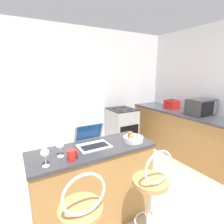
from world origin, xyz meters
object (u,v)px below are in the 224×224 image
laptop (92,140)px  fruit_bowl (133,138)px  bar_stool_far (151,201)px  mug_red (72,155)px  wine_glass_short (60,146)px  wine_glass_tall (45,153)px  stove_range (122,129)px  microwave (201,107)px  toaster (172,104)px

laptop → fruit_bowl: (0.46, -0.14, -0.02)m
bar_stool_far → mug_red: size_ratio=10.58×
mug_red → wine_glass_short: bearing=120.4°
bar_stool_far → mug_red: bar_stool_far is taller
laptop → wine_glass_tall: 0.58m
stove_range → wine_glass_tall: bearing=-138.1°
fruit_bowl → wine_glass_short: bearing=177.4°
wine_glass_short → laptop: bearing=15.8°
microwave → wine_glass_tall: 2.89m
laptop → toaster: 2.51m
bar_stool_far → microwave: (1.99, 0.88, 0.56)m
bar_stool_far → microwave: microwave is taller
microwave → fruit_bowl: 1.90m
wine_glass_tall → bar_stool_far: bearing=-25.5°
microwave → wine_glass_tall: microwave is taller
microwave → stove_range: microwave is taller
laptop → wine_glass_tall: (-0.53, -0.23, 0.06)m
bar_stool_far → wine_glass_short: wine_glass_short is taller
laptop → microwave: 2.33m
wine_glass_tall → laptop: bearing=23.1°
laptop → mug_red: bearing=-142.2°
laptop → mug_red: (-0.30, -0.23, -0.01)m
bar_stool_far → wine_glass_short: 1.02m
microwave → fruit_bowl: microwave is taller
stove_range → mug_red: mug_red is taller
mug_red → wine_glass_tall: bearing=178.1°
bar_stool_far → stove_range: 2.34m
wine_glass_tall → fruit_bowl: bearing=4.8°
bar_stool_far → stove_range: bar_stool_far is taller
bar_stool_far → fruit_bowl: 0.68m
stove_range → fruit_bowl: size_ratio=3.96×
fruit_bowl → mug_red: 0.76m
toaster → microwave: bearing=-91.0°
bar_stool_far → laptop: (-0.32, 0.63, 0.47)m
wine_glass_short → wine_glass_tall: wine_glass_tall is taller
toaster → mug_red: (-2.63, -1.18, -0.05)m
microwave → stove_range: bearing=128.3°
toaster → fruit_bowl: 2.17m
bar_stool_far → toaster: (2.01, 1.58, 0.51)m
laptop → fruit_bowl: size_ratio=1.46×
toaster → wine_glass_short: toaster is taller
fruit_bowl → wine_glass_tall: size_ratio=1.43×
bar_stool_far → fruit_bowl: bar_stool_far is taller
mug_red → wine_glass_short: wine_glass_short is taller
bar_stool_far → toaster: size_ratio=4.13×
fruit_bowl → microwave: bearing=11.9°
stove_range → wine_glass_tall: size_ratio=5.68×
wine_glass_short → mug_red: bearing=-59.6°
microwave → toaster: bearing=89.0°
bar_stool_far → laptop: 0.85m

